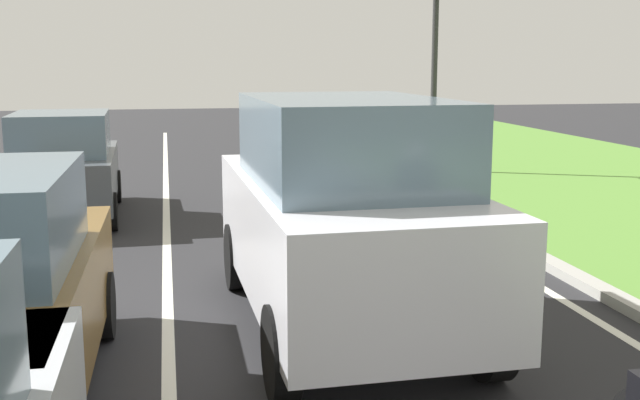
# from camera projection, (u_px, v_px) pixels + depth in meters

# --- Properties ---
(ground_plane) EXTENTS (60.00, 60.00, 0.00)m
(ground_plane) POSITION_uv_depth(u_px,v_px,m) (209.00, 221.00, 12.85)
(ground_plane) COLOR #262628
(lane_line_center) EXTENTS (0.12, 32.00, 0.01)m
(lane_line_center) POSITION_uv_depth(u_px,v_px,m) (166.00, 222.00, 12.71)
(lane_line_center) COLOR silver
(lane_line_center) RESTS_ON ground
(lane_line_right_edge) EXTENTS (0.12, 32.00, 0.01)m
(lane_line_right_edge) POSITION_uv_depth(u_px,v_px,m) (417.00, 212.00, 13.54)
(lane_line_right_edge) COLOR silver
(lane_line_right_edge) RESTS_ON ground
(curb_right) EXTENTS (0.24, 48.00, 0.12)m
(curb_right) POSITION_uv_depth(u_px,v_px,m) (445.00, 208.00, 13.62)
(curb_right) COLOR #9E9B93
(curb_right) RESTS_ON ground
(car_suv_ahead) EXTENTS (2.06, 4.54, 2.28)m
(car_suv_ahead) POSITION_uv_depth(u_px,v_px,m) (343.00, 213.00, 7.53)
(car_suv_ahead) COLOR silver
(car_suv_ahead) RESTS_ON ground
(car_hatchback_far) EXTENTS (1.83, 3.75, 1.78)m
(car_hatchback_far) POSITION_uv_depth(u_px,v_px,m) (64.00, 166.00, 12.91)
(car_hatchback_far) COLOR #474C51
(car_hatchback_far) RESTS_ON ground
(traffic_light_near_right) EXTENTS (0.32, 0.50, 5.24)m
(traffic_light_near_right) POSITION_uv_depth(u_px,v_px,m) (437.00, 19.00, 17.50)
(traffic_light_near_right) COLOR #2D2D2D
(traffic_light_near_right) RESTS_ON ground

